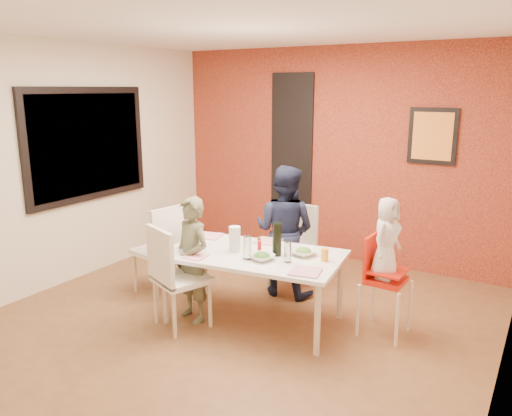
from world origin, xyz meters
The scene contains 34 objects.
ground centered at (0.00, 0.00, 0.00)m, with size 4.50×4.50×0.00m, color brown.
ceiling centered at (0.00, 0.00, 2.70)m, with size 4.50×4.50×0.02m, color white.
wall_back centered at (0.00, 2.25, 1.35)m, with size 4.50×0.02×2.70m, color beige.
wall_front centered at (0.00, -2.25, 1.35)m, with size 4.50×0.02×2.70m, color beige.
wall_left centered at (-2.25, 0.00, 1.35)m, with size 0.02×4.50×2.70m, color beige.
brick_accent_wall centered at (0.00, 2.23, 1.35)m, with size 4.50×0.02×2.70m, color maroon.
picture_window_frame centered at (-2.22, 0.20, 1.55)m, with size 0.05×1.70×1.30m, color black.
picture_window_pane centered at (-2.21, 0.20, 1.55)m, with size 0.02×1.55×1.15m, color black.
glassblock_strip centered at (-0.60, 2.21, 1.50)m, with size 0.55×0.03×1.70m, color silver.
glassblock_surround centered at (-0.60, 2.21, 1.50)m, with size 0.60×0.03×1.76m, color black.
art_print_frame centered at (1.20, 2.21, 1.65)m, with size 0.54×0.03×0.64m, color black.
art_print_canvas centered at (1.20, 2.19, 1.65)m, with size 0.44×0.01×0.54m, color #F4A136.
dining_table centered at (0.12, 0.06, 0.62)m, with size 1.74×1.12×0.68m.
chair_near centered at (-0.43, -0.46, 0.55)m, with size 0.59×0.59×0.98m.
chair_far centered at (0.06, 1.04, 0.52)m, with size 0.46×0.46×0.93m.
chair_left centered at (-1.04, 0.10, 0.55)m, with size 0.53×0.53×0.99m.
high_chair centered at (1.23, 0.45, 0.55)m, with size 0.40×0.40×0.91m.
child_near centered at (-0.40, -0.21, 0.60)m, with size 0.44×0.29×1.21m, color brown.
child_far centered at (0.05, 0.80, 0.70)m, with size 0.68×0.53×1.41m, color black.
toddler centered at (1.25, 0.45, 0.91)m, with size 0.36×0.23×0.73m, color beige.
plate_near_left centered at (-0.27, -0.31, 0.69)m, with size 0.20×0.20×0.01m, color white.
plate_far_mid centered at (0.06, 0.43, 0.69)m, with size 0.24×0.24×0.01m, color white.
plate_near_right centered at (0.76, -0.15, 0.69)m, with size 0.25×0.25×0.01m, color silver.
plate_far_left centered at (-0.55, 0.27, 0.69)m, with size 0.24×0.24×0.01m, color white.
salad_bowl_a centered at (0.29, -0.07, 0.71)m, with size 0.22×0.22×0.05m, color white.
salad_bowl_b centered at (0.55, 0.24, 0.71)m, with size 0.23×0.23×0.06m, color white.
wine_bottle centered at (0.34, 0.11, 0.83)m, with size 0.08×0.08×0.31m, color black.
wine_glass_a centered at (0.16, -0.11, 0.79)m, with size 0.07×0.07×0.21m, color white.
wine_glass_b centered at (0.51, 0.00, 0.78)m, with size 0.07×0.07×0.19m, color silver.
paper_towel_roll centered at (-0.05, 0.00, 0.80)m, with size 0.11×0.11×0.24m, color white.
condiment_red centered at (0.20, 0.04, 0.75)m, with size 0.03×0.03×0.14m, color red.
condiment_green centered at (0.30, 0.13, 0.76)m, with size 0.04×0.04×0.15m, color #347426.
condiment_brown centered at (0.12, 0.15, 0.75)m, with size 0.03×0.03×0.13m, color brown.
sippy_cup centered at (0.78, 0.20, 0.74)m, with size 0.07×0.07×0.11m, color orange.
Camera 1 is at (2.44, -3.72, 2.19)m, focal length 35.00 mm.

